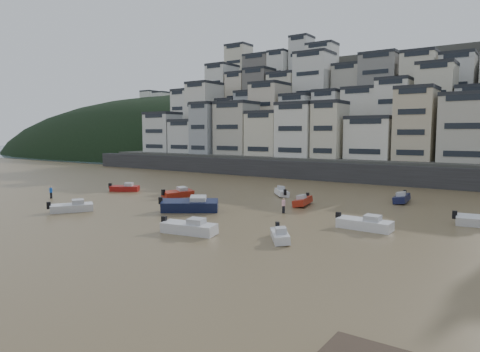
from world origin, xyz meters
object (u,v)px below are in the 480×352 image
Objects in this scene: boat_a at (189,225)px; boat_f at (178,193)px; boat_k at (125,187)px; person_blue at (51,192)px; boat_b at (280,234)px; boat_i at (402,197)px; boat_h at (282,191)px; boat_c at (190,204)px; boat_j at (72,206)px; person_pink at (284,206)px; boat_d at (364,222)px; boat_e at (303,200)px.

boat_a reaches higher than boat_f.
boat_k is 2.81× the size of person_blue.
boat_a is 1.31× the size of boat_b.
boat_a is at bearing -26.18° from boat_i.
boat_h is 24.70m from boat_k.
boat_c reaches higher than boat_j.
boat_c is at bearing -23.29° from boat_j.
boat_k is (-20.14, 7.42, -0.31)m from boat_c.
boat_j is 24.52m from person_pink.
boat_c is 17.39m from boat_h.
boat_h is at bearing -81.69° from boat_i.
boat_a reaches higher than boat_h.
boat_f is 0.99× the size of boat_j.
person_pink is (20.56, 13.35, 0.17)m from boat_j.
boat_j is (-13.79, -25.04, 0.05)m from boat_h.
boat_f is at bearing -30.43° from boat_k.
boat_h is 0.97× the size of boat_k.
boat_d is 42.88m from person_blue.
boat_c reaches higher than person_pink.
boat_i reaches higher than boat_e.
boat_h is 13.50m from person_pink.
boat_f reaches higher than boat_h.
boat_c reaches higher than boat_a.
person_pink reaches higher than boat_f.
boat_k is at bearing 124.90° from boat_c.
boat_a is 18.45m from boat_j.
boat_h is (-6.22, 5.73, -0.02)m from boat_e.
person_blue is at bearing 100.63° from boat_j.
boat_a is 1.09× the size of boat_i.
boat_a is 31.35m from boat_i.
boat_h is at bearing -34.53° from boat_f.
boat_b is 0.86× the size of boat_f.
boat_e reaches higher than boat_h.
person_pink reaches higher than boat_i.
boat_f reaches higher than boat_e.
boat_b is 0.77× the size of boat_d.
boat_b is 26.88m from boat_i.
person_blue is (-2.63, -10.78, 0.20)m from boat_k.
boat_c reaches higher than boat_b.
boat_j is (-26.42, -2.16, 0.10)m from boat_b.
boat_c reaches higher than boat_e.
boat_i is (11.24, 29.27, -0.07)m from boat_a.
boat_c is at bearing -48.18° from boat_e.
boat_f is (-16.03, 15.74, -0.09)m from boat_a.
boat_c is 14.44m from boat_e.
boat_b is 0.89× the size of boat_e.
boat_a is 1.16× the size of boat_e.
boat_i is (27.27, 13.53, 0.02)m from boat_f.
boat_j reaches higher than boat_k.
boat_j is at bearing -56.83° from boat_e.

